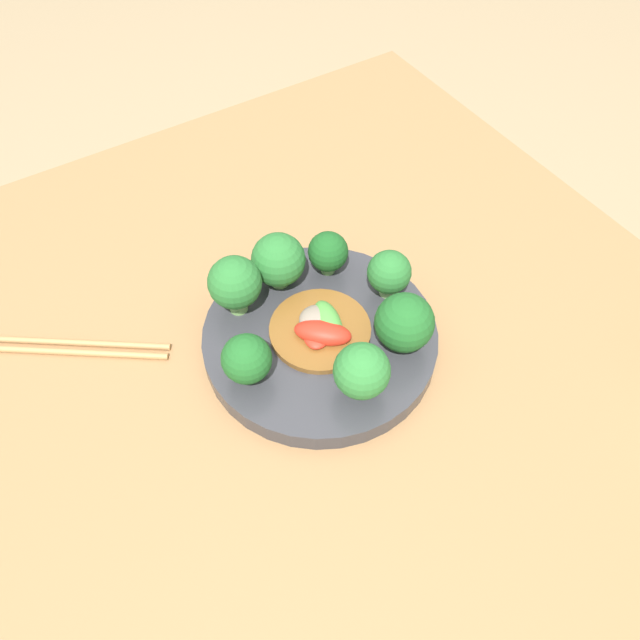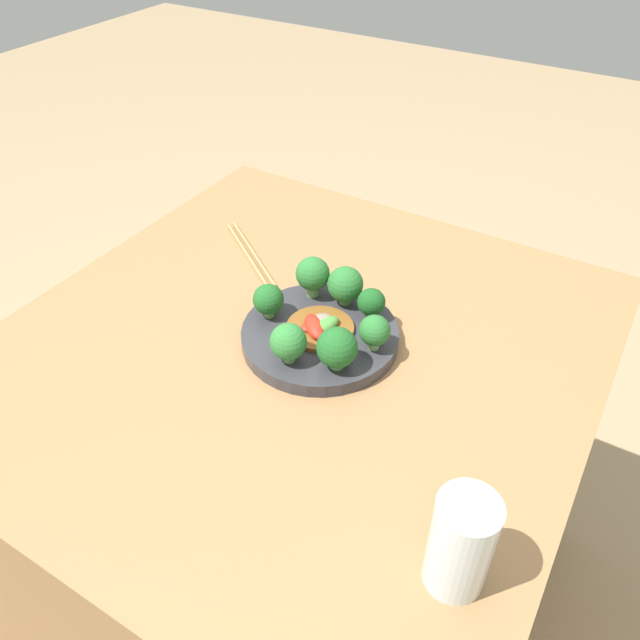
# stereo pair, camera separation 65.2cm
# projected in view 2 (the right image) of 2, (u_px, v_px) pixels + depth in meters

# --- Properties ---
(ground_plane) EXTENTS (8.00, 8.00, 0.00)m
(ground_plane) POSITION_uv_depth(u_px,v_px,m) (304.00, 584.00, 1.43)
(ground_plane) COLOR #9E8460
(table) EXTENTS (0.90, 0.87, 0.74)m
(table) POSITION_uv_depth(u_px,v_px,m) (301.00, 487.00, 1.20)
(table) COLOR olive
(table) RESTS_ON ground_plane
(plate) EXTENTS (0.24, 0.24, 0.02)m
(plate) POSITION_uv_depth(u_px,v_px,m) (320.00, 336.00, 0.95)
(plate) COLOR #333338
(plate) RESTS_ON table
(broccoli_north) EXTENTS (0.05, 0.05, 0.06)m
(broccoli_north) POSITION_uv_depth(u_px,v_px,m) (375.00, 331.00, 0.90)
(broccoli_north) COLOR #89B76B
(broccoli_north) RESTS_ON plate
(broccoli_northeast) EXTENTS (0.06, 0.06, 0.06)m
(broccoli_northeast) POSITION_uv_depth(u_px,v_px,m) (337.00, 348.00, 0.86)
(broccoli_northeast) COLOR #7AAD5B
(broccoli_northeast) RESTS_ON plate
(broccoli_northwest) EXTENTS (0.04, 0.04, 0.05)m
(broccoli_northwest) POSITION_uv_depth(u_px,v_px,m) (371.00, 302.00, 0.95)
(broccoli_northwest) COLOR #70A356
(broccoli_northwest) RESTS_ON plate
(broccoli_west) EXTENTS (0.06, 0.06, 0.06)m
(broccoli_west) POSITION_uv_depth(u_px,v_px,m) (345.00, 285.00, 0.98)
(broccoli_west) COLOR #70A356
(broccoli_west) RESTS_ON plate
(broccoli_southwest) EXTENTS (0.05, 0.05, 0.07)m
(broccoli_southwest) POSITION_uv_depth(u_px,v_px,m) (313.00, 274.00, 0.99)
(broccoli_southwest) COLOR #7AAD5B
(broccoli_southwest) RESTS_ON plate
(broccoli_south) EXTENTS (0.05, 0.05, 0.06)m
(broccoli_south) POSITION_uv_depth(u_px,v_px,m) (268.00, 300.00, 0.96)
(broccoli_south) COLOR #7AAD5B
(broccoli_south) RESTS_ON plate
(broccoli_east) EXTENTS (0.05, 0.05, 0.06)m
(broccoli_east) POSITION_uv_depth(u_px,v_px,m) (288.00, 342.00, 0.88)
(broccoli_east) COLOR #70A356
(broccoli_east) RESTS_ON plate
(stirfry_center) EXTENTS (0.10, 0.10, 0.02)m
(stirfry_center) POSITION_uv_depth(u_px,v_px,m) (320.00, 326.00, 0.94)
(stirfry_center) COLOR brown
(stirfry_center) RESTS_ON plate
(drinking_glass) EXTENTS (0.07, 0.07, 0.13)m
(drinking_glass) POSITION_uv_depth(u_px,v_px,m) (461.00, 544.00, 0.63)
(drinking_glass) COLOR silver
(drinking_glass) RESTS_ON table
(chopsticks) EXTENTS (0.15, 0.20, 0.01)m
(chopsticks) POSITION_uv_depth(u_px,v_px,m) (250.00, 254.00, 1.14)
(chopsticks) COLOR #AD7F4C
(chopsticks) RESTS_ON table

